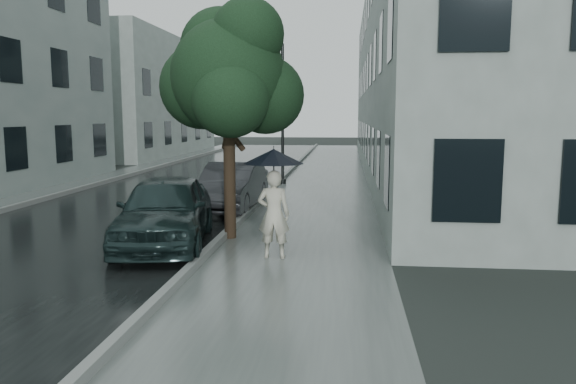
# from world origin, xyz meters

# --- Properties ---
(ground) EXTENTS (120.00, 120.00, 0.00)m
(ground) POSITION_xyz_m (0.00, 0.00, 0.00)
(ground) COLOR black
(ground) RESTS_ON ground
(sidewalk) EXTENTS (3.50, 60.00, 0.01)m
(sidewalk) POSITION_xyz_m (0.25, 12.00, 0.00)
(sidewalk) COLOR slate
(sidewalk) RESTS_ON ground
(kerb_near) EXTENTS (0.15, 60.00, 0.15)m
(kerb_near) POSITION_xyz_m (-1.57, 12.00, 0.07)
(kerb_near) COLOR slate
(kerb_near) RESTS_ON ground
(asphalt_road) EXTENTS (6.85, 60.00, 0.00)m
(asphalt_road) POSITION_xyz_m (-5.08, 12.00, 0.00)
(asphalt_road) COLOR black
(asphalt_road) RESTS_ON ground
(kerb_far) EXTENTS (0.15, 60.00, 0.15)m
(kerb_far) POSITION_xyz_m (-8.57, 12.00, 0.07)
(kerb_far) COLOR slate
(kerb_far) RESTS_ON ground
(sidewalk_far) EXTENTS (1.70, 60.00, 0.01)m
(sidewalk_far) POSITION_xyz_m (-9.50, 12.00, 0.00)
(sidewalk_far) COLOR #4C5451
(sidewalk_far) RESTS_ON ground
(building_near) EXTENTS (7.02, 36.00, 9.00)m
(building_near) POSITION_xyz_m (5.47, 19.50, 4.50)
(building_near) COLOR #92A09B
(building_near) RESTS_ON ground
(building_far_b) EXTENTS (7.02, 18.00, 8.00)m
(building_far_b) POSITION_xyz_m (-13.77, 30.00, 4.00)
(building_far_b) COLOR #92A09B
(building_far_b) RESTS_ON ground
(pedestrian) EXTENTS (0.63, 0.42, 1.71)m
(pedestrian) POSITION_xyz_m (-0.24, 1.83, 0.87)
(pedestrian) COLOR beige
(pedestrian) RESTS_ON sidewalk
(umbrella) EXTENTS (1.48, 1.48, 1.24)m
(umbrella) POSITION_xyz_m (-0.23, 1.81, 1.99)
(umbrella) COLOR black
(umbrella) RESTS_ON ground
(street_tree) EXTENTS (3.28, 2.98, 5.23)m
(street_tree) POSITION_xyz_m (-1.45, 3.59, 3.62)
(street_tree) COLOR #332619
(street_tree) RESTS_ON ground
(lamp_post) EXTENTS (0.84, 0.37, 5.63)m
(lamp_post) POSITION_xyz_m (-1.56, 13.53, 3.20)
(lamp_post) COLOR black
(lamp_post) RESTS_ON ground
(car_near) EXTENTS (2.46, 4.64, 1.50)m
(car_near) POSITION_xyz_m (-2.67, 2.65, 0.76)
(car_near) COLOR black
(car_near) RESTS_ON ground
(car_far) EXTENTS (1.59, 4.20, 1.37)m
(car_far) POSITION_xyz_m (-2.20, 7.29, 0.69)
(car_far) COLOR #25272A
(car_far) RESTS_ON ground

